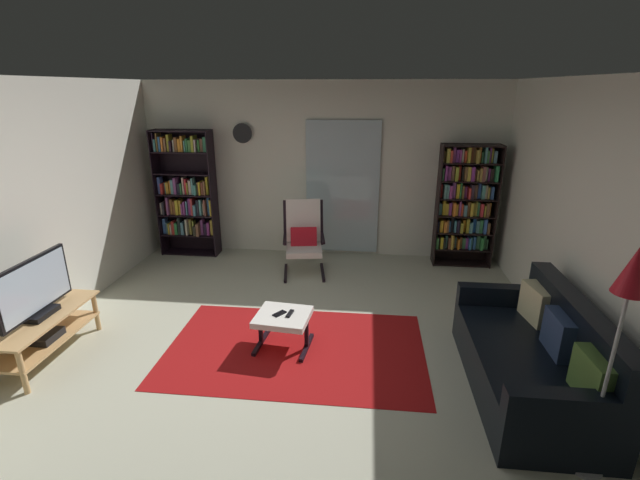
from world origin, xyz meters
The scene contains 17 objects.
ground_plane centered at (0.00, 0.00, 0.00)m, with size 7.02×7.02×0.00m, color beige.
wall_back centered at (0.00, 2.90, 1.30)m, with size 5.60×0.06×2.60m, color silver.
wall_left centered at (-2.70, 0.00, 1.30)m, with size 0.06×6.00×2.60m, color silver.
wall_right centered at (2.70, 0.00, 1.30)m, with size 0.06×6.00×2.60m, color silver.
glass_door_panel centered at (0.33, 2.83, 1.05)m, with size 1.10×0.01×2.00m, color silver.
area_rug centered at (0.03, 0.09, 0.00)m, with size 2.57×1.60×0.01m, color #A01314.
tv_stand centered at (-2.34, -0.30, 0.30)m, with size 0.47×1.17×0.45m.
television centered at (-2.34, -0.30, 0.72)m, with size 0.20×0.91×0.57m.
bookshelf_near_tv centered at (-2.04, 2.63, 0.96)m, with size 0.88×0.30×1.91m.
bookshelf_near_sofa centered at (2.10, 2.61, 0.94)m, with size 0.82×0.30×1.76m.
leather_sofa centered at (2.17, -0.32, 0.31)m, with size 0.88×1.80×0.85m.
lounge_armchair centered at (-0.16, 2.07, 0.53)m, with size 0.66×0.73×1.02m.
ottoman centered at (-0.09, 0.12, 0.30)m, with size 0.57×0.53×0.37m.
tv_remote centered at (-0.02, 0.12, 0.38)m, with size 0.04×0.14×0.02m, color black.
cell_phone centered at (-0.12, 0.12, 0.37)m, with size 0.07×0.14×0.01m, color black.
floor_lamp_by_sofa centered at (2.26, -1.16, 1.33)m, with size 0.22×0.22×1.63m.
wall_clock centered at (-1.17, 2.82, 1.85)m, with size 0.29×0.03×0.29m.
Camera 1 is at (0.69, -3.72, 2.50)m, focal length 24.83 mm.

